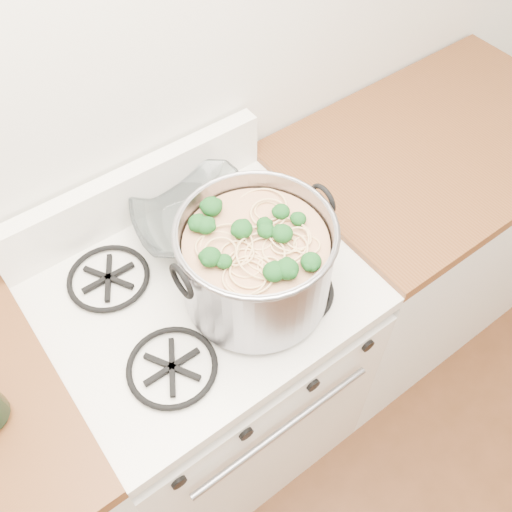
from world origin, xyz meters
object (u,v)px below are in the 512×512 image
Objects in this scene: glass_bowl at (194,220)px; gas_range at (212,372)px; spatula at (205,252)px; stock_pot at (256,263)px.

gas_range is at bearing -119.09° from glass_bowl.
spatula is (0.06, 0.06, 0.50)m from gas_range.
spatula is 2.47× the size of glass_bowl.
spatula is at bearing -108.63° from glass_bowl.
glass_bowl is (-0.00, 0.26, -0.10)m from stock_pot.
gas_range is 0.54m from glass_bowl.
stock_pot is 1.24× the size of spatula.
stock_pot reaches higher than glass_bowl.
stock_pot is 0.28m from glass_bowl.
gas_range is 7.36× the size of glass_bowl.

